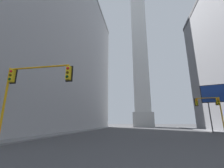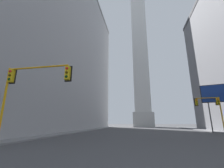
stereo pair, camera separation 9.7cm
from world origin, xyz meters
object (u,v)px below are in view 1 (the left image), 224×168
Objects in this scene: obelisk at (139,44)px; traffic_light_mid_right at (212,106)px; billboard_sign at (220,94)px; traffic_light_near_left at (28,83)px.

traffic_light_mid_right is (10.84, -34.61, -31.91)m from obelisk.
obelisk is 47.44m from billboard_sign.
obelisk reaches higher than traffic_light_near_left.
billboard_sign is at bearing 38.14° from traffic_light_near_left.
obelisk is at bearing 107.39° from traffic_light_mid_right.
traffic_light_near_left is 1.06× the size of traffic_light_mid_right.
billboard_sign reaches higher than traffic_light_mid_right.
billboard_sign is at bearing -70.14° from obelisk.
obelisk is at bearing 109.86° from billboard_sign.
traffic_light_near_left is at bearing -100.99° from obelisk.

